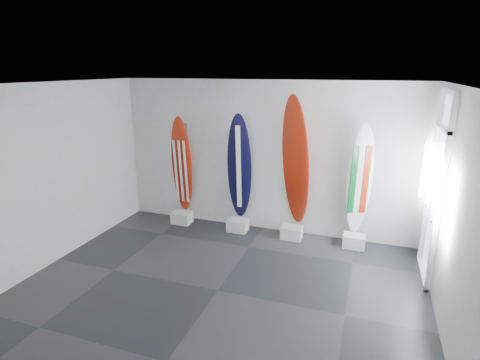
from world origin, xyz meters
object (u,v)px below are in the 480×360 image
at_px(surfboard_swiss, 296,162).
at_px(surfboard_italy, 360,180).
at_px(surfboard_navy, 239,167).
at_px(surfboard_usa, 182,165).

bearing_deg(surfboard_swiss, surfboard_italy, 20.51).
xyz_separation_m(surfboard_navy, surfboard_italy, (2.29, 0.00, -0.04)).
bearing_deg(surfboard_usa, surfboard_navy, 1.11).
distance_m(surfboard_swiss, surfboard_italy, 1.19).
relative_size(surfboard_navy, surfboard_italy, 1.04).
xyz_separation_m(surfboard_usa, surfboard_swiss, (2.39, 0.00, 0.25)).
distance_m(surfboard_navy, surfboard_swiss, 1.13).
height_order(surfboard_usa, surfboard_navy, surfboard_navy).
relative_size(surfboard_usa, surfboard_italy, 0.99).
bearing_deg(surfboard_swiss, surfboard_navy, -159.49).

